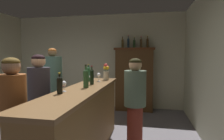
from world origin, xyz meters
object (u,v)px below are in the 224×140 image
object	(u,v)px
wine_bottle_malbec	(60,84)
wine_glass_rear	(64,84)
patron_in_grey	(40,100)
wine_glass_front	(91,77)
display_bottle_midleft	(128,42)
display_cabinet	(134,78)
flower_arrangement	(106,72)
wine_bottle_merlot	(86,77)
patron_by_cabinet	(13,115)
display_bottle_left	(123,43)
display_bottle_midright	(141,43)
bar_counter	(82,124)
display_bottle_center	(134,43)
cheese_plate	(91,79)
wine_bottle_rose	(92,76)
patron_redhead	(53,87)
display_bottle_right	(148,42)
wine_glass_mid	(99,75)
bartender	(135,102)
wine_bottle_syrah	(88,73)

from	to	relation	value
wine_bottle_malbec	wine_glass_rear	bearing A→B (deg)	94.71
wine_bottle_malbec	patron_in_grey	bearing A→B (deg)	143.67
wine_glass_front	display_bottle_midleft	world-z (taller)	display_bottle_midleft
display_cabinet	wine_glass_rear	xyz separation A→B (m)	(-0.70, -3.02, 0.25)
display_cabinet	flower_arrangement	size ratio (longest dim) A/B	5.43
wine_bottle_merlot	patron_in_grey	distance (m)	0.80
patron_by_cabinet	wine_bottle_malbec	bearing A→B (deg)	-33.31
wine_bottle_merlot	flower_arrangement	size ratio (longest dim) A/B	1.06
display_bottle_left	display_bottle_midright	distance (m)	0.52
bar_counter	wine_glass_front	distance (m)	0.91
wine_glass_rear	display_bottle_center	size ratio (longest dim) A/B	0.47
cheese_plate	display_bottle_midleft	xyz separation A→B (m)	(0.56, 1.73, 0.85)
bar_counter	display_bottle_center	size ratio (longest dim) A/B	8.87
wine_bottle_rose	display_bottle_midright	xyz separation A→B (m)	(0.70, 2.34, 0.70)
display_bottle_midright	display_cabinet	bearing A→B (deg)	180.00
display_bottle_left	patron_in_grey	bearing A→B (deg)	-107.77
patron_redhead	patron_by_cabinet	bearing A→B (deg)	-55.74
flower_arrangement	display_bottle_right	bearing A→B (deg)	65.48
wine_glass_mid	cheese_plate	size ratio (longest dim) A/B	1.10
bar_counter	wine_bottle_malbec	world-z (taller)	wine_bottle_malbec
wine_bottle_merlot	wine_bottle_malbec	distance (m)	0.54
wine_bottle_malbec	display_bottle_left	bearing A→B (deg)	83.74
bar_counter	cheese_plate	xyz separation A→B (m)	(-0.19, 1.03, 0.54)
flower_arrangement	bartender	bearing A→B (deg)	-48.88
bar_counter	flower_arrangement	size ratio (longest dim) A/B	8.17
display_bottle_left	wine_bottle_syrah	bearing A→B (deg)	-100.36
patron_by_cabinet	patron_redhead	bearing A→B (deg)	34.84
bartender	wine_glass_rear	bearing A→B (deg)	29.88
wine_bottle_malbec	cheese_plate	size ratio (longest dim) A/B	1.86
wine_glass_front	flower_arrangement	bearing A→B (deg)	65.86
wine_bottle_syrah	wine_glass_rear	world-z (taller)	wine_bottle_syrah
flower_arrangement	display_bottle_midright	world-z (taller)	display_bottle_midright
flower_arrangement	wine_glass_rear	bearing A→B (deg)	-101.85
wine_glass_rear	wine_bottle_merlot	bearing A→B (deg)	62.77
wine_glass_mid	cheese_plate	xyz separation A→B (m)	(-0.23, 0.22, -0.11)
display_bottle_midleft	patron_in_grey	xyz separation A→B (m)	(-1.05, -2.78, -1.06)
patron_by_cabinet	wine_bottle_merlot	bearing A→B (deg)	-14.56
bar_counter	patron_by_cabinet	xyz separation A→B (m)	(-0.58, -0.71, 0.32)
display_bottle_left	bartender	xyz separation A→B (m)	(0.54, -2.44, -1.09)
display_cabinet	flower_arrangement	distance (m)	1.79
wine_bottle_merlot	display_bottle_center	bearing A→B (deg)	79.22
patron_in_grey	wine_bottle_rose	bearing A→B (deg)	36.54
display_bottle_center	wine_bottle_merlot	bearing A→B (deg)	-100.78
display_bottle_center	bartender	distance (m)	2.67
bar_counter	display_cabinet	xyz separation A→B (m)	(0.55, 2.76, 0.38)
wine_glass_rear	display_bottle_right	size ratio (longest dim) A/B	0.43
patron_redhead	wine_bottle_malbec	bearing A→B (deg)	-35.91
bartender	flower_arrangement	bearing A→B (deg)	-51.86
display_cabinet	display_bottle_left	bearing A→B (deg)	-180.00
wine_bottle_syrah	display_bottle_left	bearing A→B (deg)	79.64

